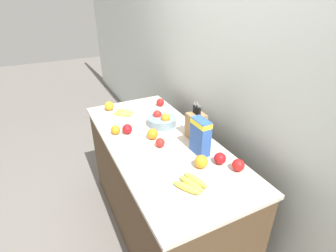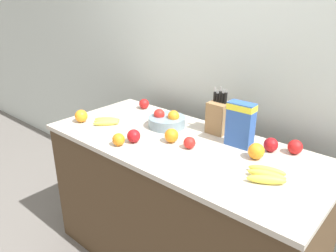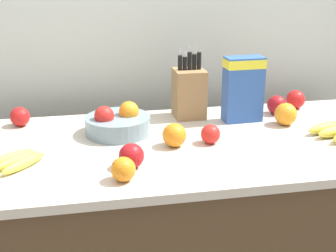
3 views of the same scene
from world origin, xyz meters
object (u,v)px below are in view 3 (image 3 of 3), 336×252
object	(u,v)px
orange_mid_left	(286,114)
orange_back_center	(123,169)
knife_block	(189,92)
banana_bunch_left	(16,161)
apple_near_bananas	(277,105)
apple_leftmost	(131,156)
apple_front	(296,99)
apple_rear	(20,117)
orange_front_right	(174,135)
apple_by_knife_block	(210,134)
fruit_bowl	(118,123)
cereal_box	(243,86)

from	to	relation	value
orange_mid_left	orange_back_center	bearing A→B (deg)	-151.22
knife_block	banana_bunch_left	distance (m)	0.77
knife_block	apple_near_bananas	bearing A→B (deg)	-6.01
apple_leftmost	orange_back_center	world-z (taller)	apple_leftmost
apple_front	apple_near_bananas	world-z (taller)	apple_front
knife_block	apple_rear	world-z (taller)	knife_block
knife_block	orange_front_right	xyz separation A→B (m)	(-0.13, -0.32, -0.06)
knife_block	orange_back_center	bearing A→B (deg)	-121.00
apple_rear	apple_near_bananas	size ratio (longest dim) A/B	0.95
apple_by_knife_block	orange_mid_left	size ratio (longest dim) A/B	0.79
fruit_bowl	apple_rear	world-z (taller)	fruit_bowl
apple_rear	orange_front_right	world-z (taller)	orange_front_right
knife_block	orange_front_right	distance (m)	0.35
fruit_bowl	orange_front_right	bearing A→B (deg)	-42.35
cereal_box	orange_back_center	bearing A→B (deg)	-140.91
orange_back_center	orange_front_right	bearing A→B (deg)	49.28
knife_block	banana_bunch_left	xyz separation A→B (m)	(-0.66, -0.38, -0.09)
fruit_bowl	apple_leftmost	bearing A→B (deg)	-87.47
cereal_box	apple_near_bananas	distance (m)	0.21
apple_rear	orange_front_right	distance (m)	0.65
fruit_bowl	banana_bunch_left	world-z (taller)	fruit_bowl
knife_block	banana_bunch_left	size ratio (longest dim) A/B	1.50
banana_bunch_left	apple_rear	bearing A→B (deg)	93.74
knife_block	apple_leftmost	world-z (taller)	knife_block
apple_rear	apple_near_bananas	world-z (taller)	apple_near_bananas
cereal_box	apple_near_bananas	bearing A→B (deg)	14.56
knife_block	banana_bunch_left	bearing A→B (deg)	-150.20
apple_leftmost	apple_rear	xyz separation A→B (m)	(-0.39, 0.48, -0.00)
fruit_bowl	banana_bunch_left	size ratio (longest dim) A/B	1.23
cereal_box	orange_front_right	world-z (taller)	cereal_box
cereal_box	apple_by_knife_block	xyz separation A→B (m)	(-0.20, -0.22, -0.11)
banana_bunch_left	orange_front_right	bearing A→B (deg)	6.69
banana_bunch_left	cereal_box	bearing A→B (deg)	18.44
cereal_box	apple_leftmost	size ratio (longest dim) A/B	3.24
apple_by_knife_block	orange_front_right	distance (m)	0.13
apple_front	cereal_box	bearing A→B (deg)	-159.01
apple_by_knife_block	knife_block	bearing A→B (deg)	91.06
cereal_box	apple_by_knife_block	world-z (taller)	cereal_box
apple_leftmost	orange_front_right	distance (m)	0.23
knife_block	orange_back_center	world-z (taller)	knife_block
apple_leftmost	orange_back_center	distance (m)	0.10
cereal_box	apple_by_knife_block	size ratio (longest dim) A/B	3.74
apple_leftmost	banana_bunch_left	bearing A→B (deg)	166.45
apple_by_knife_block	apple_near_bananas	distance (m)	0.46
apple_near_bananas	orange_mid_left	bearing A→B (deg)	-98.77
apple_by_knife_block	orange_mid_left	world-z (taller)	orange_mid_left
banana_bunch_left	apple_near_bananas	xyz separation A→B (m)	(1.04, 0.34, 0.02)
cereal_box	apple_near_bananas	xyz separation A→B (m)	(0.17, 0.05, -0.11)
apple_by_knife_block	orange_mid_left	bearing A→B (deg)	21.27
cereal_box	knife_block	bearing A→B (deg)	153.96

